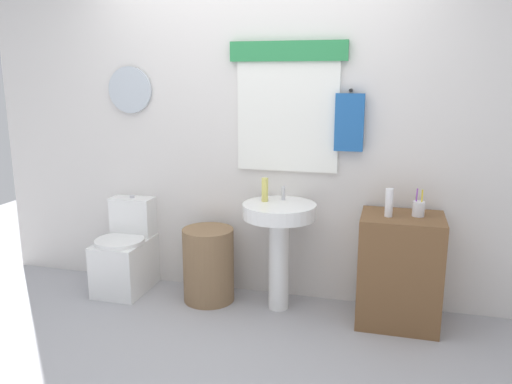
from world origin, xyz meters
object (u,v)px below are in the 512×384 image
(pedestal_sink, at_px, (279,230))
(lotion_bottle, at_px, (389,203))
(toilet, at_px, (127,255))
(toothbrush_cup, at_px, (418,209))
(wooden_cabinet, at_px, (399,270))
(laundry_hamper, at_px, (209,265))
(soap_bottle, at_px, (265,190))

(pedestal_sink, distance_m, lotion_bottle, 0.79)
(toilet, height_order, toothbrush_cup, toothbrush_cup)
(wooden_cabinet, bearing_deg, toilet, 179.17)
(toilet, distance_m, lotion_bottle, 2.08)
(laundry_hamper, xyz_separation_m, lotion_bottle, (1.29, -0.04, 0.58))
(laundry_hamper, xyz_separation_m, toothbrush_cup, (1.49, 0.02, 0.54))
(toilet, relative_size, wooden_cabinet, 0.97)
(toilet, height_order, laundry_hamper, toilet)
(pedestal_sink, distance_m, soap_bottle, 0.31)
(wooden_cabinet, bearing_deg, lotion_bottle, -157.25)
(pedestal_sink, distance_m, toothbrush_cup, 0.97)
(wooden_cabinet, distance_m, soap_bottle, 1.09)
(toilet, bearing_deg, toothbrush_cup, -0.27)
(toilet, distance_m, soap_bottle, 1.28)
(toilet, xyz_separation_m, wooden_cabinet, (2.10, -0.03, 0.10))
(pedestal_sink, distance_m, wooden_cabinet, 0.87)
(toilet, height_order, wooden_cabinet, wooden_cabinet)
(toilet, height_order, lotion_bottle, lotion_bottle)
(soap_bottle, height_order, toothbrush_cup, soap_bottle)
(lotion_bottle, bearing_deg, toilet, 177.99)
(pedestal_sink, xyz_separation_m, wooden_cabinet, (0.84, 0.00, -0.22))
(laundry_hamper, bearing_deg, wooden_cabinet, 0.00)
(soap_bottle, height_order, lotion_bottle, soap_bottle)
(pedestal_sink, relative_size, soap_bottle, 4.61)
(toilet, distance_m, wooden_cabinet, 2.10)
(lotion_bottle, bearing_deg, pedestal_sink, 176.94)
(laundry_hamper, distance_m, toothbrush_cup, 1.58)
(wooden_cabinet, distance_m, toothbrush_cup, 0.45)
(pedestal_sink, bearing_deg, soap_bottle, 157.38)
(wooden_cabinet, height_order, toothbrush_cup, toothbrush_cup)
(laundry_hamper, xyz_separation_m, pedestal_sink, (0.55, 0.00, 0.32))
(toilet, relative_size, soap_bottle, 4.31)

